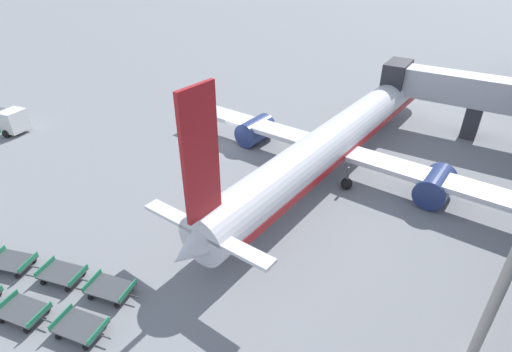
{
  "coord_description": "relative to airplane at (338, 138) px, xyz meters",
  "views": [
    {
      "loc": [
        22.07,
        -31.47,
        19.16
      ],
      "look_at": [
        6.94,
        -6.76,
        1.74
      ],
      "focal_mm": 28.0,
      "sensor_mm": 36.0,
      "label": 1
    }
  ],
  "objects": [
    {
      "name": "baggage_dolly_row_mid_a_col_c",
      "position": [
        -9.35,
        -23.52,
        -2.37
      ],
      "size": [
        3.53,
        2.36,
        0.92
      ],
      "color": "#424449",
      "rests_on": "ground_plane"
    },
    {
      "name": "ground_plane",
      "position": [
        -10.94,
        -1.54,
        -2.85
      ],
      "size": [
        500.0,
        500.0,
        0.0
      ],
      "primitive_type": "plane",
      "color": "gray"
    },
    {
      "name": "baggage_dolly_row_near_col_d",
      "position": [
        -4.91,
        -25.59,
        -2.37
      ],
      "size": [
        3.52,
        2.24,
        0.92
      ],
      "color": "#424449",
      "rests_on": "ground_plane"
    },
    {
      "name": "baggage_dolly_row_mid_a_col_b",
      "position": [
        -13.16,
        -24.56,
        -2.37
      ],
      "size": [
        3.53,
        2.49,
        0.92
      ],
      "color": "#424449",
      "rests_on": "ground_plane"
    },
    {
      "name": "baggage_dolly_row_mid_a_col_d",
      "position": [
        -5.72,
        -22.77,
        -2.37
      ],
      "size": [
        3.53,
        2.31,
        0.92
      ],
      "color": "#424449",
      "rests_on": "ground_plane"
    },
    {
      "name": "airplane",
      "position": [
        0.0,
        0.0,
        0.0
      ],
      "size": [
        35.87,
        42.81,
        12.81
      ],
      "color": "white",
      "rests_on": "ground_plane"
    },
    {
      "name": "baggage_dolly_row_near_col_c",
      "position": [
        -8.65,
        -26.62,
        -2.37
      ],
      "size": [
        3.52,
        2.25,
        0.92
      ],
      "color": "#424449",
      "rests_on": "ground_plane"
    },
    {
      "name": "jet_bridge",
      "position": [
        12.42,
        14.05,
        1.45
      ],
      "size": [
        21.18,
        4.54,
        6.97
      ],
      "color": "silver",
      "rests_on": "ground_plane"
    }
  ]
}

